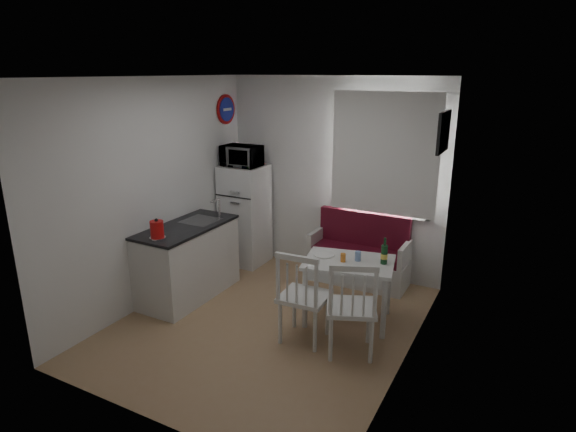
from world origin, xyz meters
name	(u,v)px	position (x,y,z in m)	size (l,w,h in m)	color
floor	(268,323)	(0.00, 0.00, 0.00)	(3.00, 3.50, 0.02)	tan
ceiling	(265,77)	(0.00, 0.00, 2.60)	(3.00, 3.50, 0.02)	white
wall_back	(333,177)	(0.00, 1.75, 1.30)	(3.00, 0.02, 2.60)	white
wall_front	(142,270)	(0.00, -1.75, 1.30)	(3.00, 0.02, 2.60)	white
wall_left	(155,193)	(-1.50, 0.00, 1.30)	(0.02, 3.50, 2.60)	white
wall_right	(414,232)	(1.50, 0.00, 1.30)	(0.02, 3.50, 2.60)	white
window	(385,158)	(0.70, 1.72, 1.62)	(1.22, 0.06, 1.47)	silver
curtain	(384,154)	(0.70, 1.65, 1.68)	(1.35, 0.02, 1.50)	white
kitchen_counter	(188,260)	(-1.20, 0.16, 0.46)	(0.62, 1.32, 1.16)	silver
wall_sign	(226,109)	(-1.47, 1.45, 2.15)	(0.40, 0.40, 0.03)	navy
picture_frame	(443,132)	(1.48, 1.10, 2.05)	(0.04, 0.52, 0.42)	black
bench	(359,260)	(0.49, 1.51, 0.30)	(1.27, 0.49, 0.91)	silver
dining_table	(349,268)	(0.74, 0.47, 0.63)	(1.06, 0.84, 0.71)	silver
chair_left	(300,288)	(0.49, -0.20, 0.61)	(0.49, 0.47, 0.53)	silver
chair_right	(348,299)	(0.99, -0.20, 0.61)	(0.60, 0.60, 0.53)	silver
fridge	(245,215)	(-1.18, 1.40, 0.70)	(0.56, 0.56, 1.41)	white
microwave	(242,156)	(-1.18, 1.35, 1.55)	(0.51, 0.35, 0.28)	white
kettle	(157,230)	(-1.15, -0.38, 1.02)	(0.17, 0.17, 0.23)	red
wine_bottle	(384,251)	(1.09, 0.57, 0.85)	(0.07, 0.07, 0.29)	#15421F
drinking_glass_orange	(343,258)	(0.69, 0.42, 0.75)	(0.06, 0.06, 0.09)	orange
drinking_glass_blue	(358,256)	(0.82, 0.52, 0.76)	(0.06, 0.06, 0.11)	#7999CF
plate	(324,255)	(0.44, 0.49, 0.71)	(0.23, 0.23, 0.02)	white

